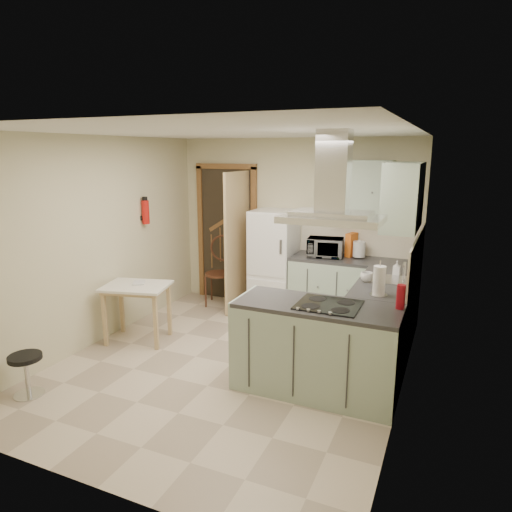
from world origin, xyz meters
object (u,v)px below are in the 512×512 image
at_px(drop_leaf_table, 138,313).
at_px(fridge, 274,262).
at_px(extractor_hood, 332,219).
at_px(bentwood_chair, 219,274).
at_px(peninsula, 317,348).
at_px(microwave, 325,247).
at_px(stool, 27,375).

bearing_deg(drop_leaf_table, fridge, 41.35).
height_order(extractor_hood, bentwood_chair, extractor_hood).
xyz_separation_m(fridge, extractor_hood, (1.32, -1.98, 0.97)).
distance_m(peninsula, microwave, 2.10).
xyz_separation_m(peninsula, microwave, (-0.47, 1.96, 0.58)).
height_order(peninsula, microwave, microwave).
bearing_deg(extractor_hood, bentwood_chair, 138.70).
bearing_deg(fridge, microwave, -1.64).
height_order(fridge, peninsula, fridge).
bearing_deg(fridge, peninsula, -58.26).
bearing_deg(microwave, bentwood_chair, 171.77).
xyz_separation_m(peninsula, drop_leaf_table, (-2.38, 0.31, -0.09)).
bearing_deg(microwave, extractor_hood, -82.77).
height_order(fridge, stool, fridge).
xyz_separation_m(peninsula, stool, (-2.53, -1.20, -0.24)).
bearing_deg(drop_leaf_table, peninsula, -21.43).
xyz_separation_m(drop_leaf_table, bentwood_chair, (0.27, 1.63, 0.12)).
bearing_deg(fridge, stool, -112.37).
xyz_separation_m(extractor_hood, drop_leaf_table, (-2.48, 0.31, -1.36)).
distance_m(peninsula, stool, 2.81).
height_order(peninsula, bentwood_chair, bentwood_chair).
height_order(drop_leaf_table, bentwood_chair, bentwood_chair).
height_order(bentwood_chair, stool, bentwood_chair).
bearing_deg(stool, extractor_hood, 24.46).
height_order(fridge, extractor_hood, extractor_hood).
distance_m(bentwood_chair, microwave, 1.73).
relative_size(fridge, extractor_hood, 1.67).
bearing_deg(stool, fridge, 67.63).
bearing_deg(extractor_hood, peninsula, 180.00).
relative_size(peninsula, extractor_hood, 1.72).
distance_m(fridge, drop_leaf_table, 2.07).
xyz_separation_m(bentwood_chair, stool, (-0.43, -3.14, -0.27)).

